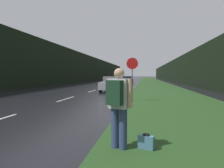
{
  "coord_description": "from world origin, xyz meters",
  "views": [
    {
      "loc": [
        5.34,
        -0.62,
        1.65
      ],
      "look_at": [
        2.7,
        15.73,
        0.92
      ],
      "focal_mm": 32.0,
      "sensor_mm": 36.0,
      "label": 1
    }
  ],
  "objects_px": {
    "car_passing_near": "(112,84)",
    "car_passing_far": "(128,80)",
    "hitchhiker_with_backpack": "(118,103)",
    "suitcase": "(146,142)",
    "stop_sign": "(132,74)",
    "car_oncoming": "(111,79)"
  },
  "relations": [
    {
      "from": "car_passing_near",
      "to": "car_passing_far",
      "type": "height_order",
      "value": "car_passing_near"
    },
    {
      "from": "hitchhiker_with_backpack",
      "to": "car_passing_near",
      "type": "xyz_separation_m",
      "value": [
        -2.68,
        15.78,
        -0.27
      ]
    },
    {
      "from": "hitchhiker_with_backpack",
      "to": "suitcase",
      "type": "distance_m",
      "value": 1.07
    },
    {
      "from": "stop_sign",
      "to": "car_oncoming",
      "type": "relative_size",
      "value": 0.63
    },
    {
      "from": "hitchhiker_with_backpack",
      "to": "car_oncoming",
      "type": "xyz_separation_m",
      "value": [
        -6.89,
        40.54,
        -0.32
      ]
    },
    {
      "from": "hitchhiker_with_backpack",
      "to": "car_passing_far",
      "type": "height_order",
      "value": "hitchhiker_with_backpack"
    },
    {
      "from": "suitcase",
      "to": "car_oncoming",
      "type": "height_order",
      "value": "car_oncoming"
    },
    {
      "from": "stop_sign",
      "to": "car_passing_near",
      "type": "bearing_deg",
      "value": 108.1
    },
    {
      "from": "suitcase",
      "to": "car_passing_near",
      "type": "xyz_separation_m",
      "value": [
        -3.29,
        15.69,
        0.6
      ]
    },
    {
      "from": "stop_sign",
      "to": "suitcase",
      "type": "xyz_separation_m",
      "value": [
        0.79,
        -8.04,
        -1.54
      ]
    },
    {
      "from": "car_passing_near",
      "to": "car_oncoming",
      "type": "bearing_deg",
      "value": -80.36
    },
    {
      "from": "stop_sign",
      "to": "car_passing_near",
      "type": "distance_m",
      "value": 8.1
    },
    {
      "from": "car_passing_far",
      "to": "car_passing_near",
      "type": "bearing_deg",
      "value": 90.0
    },
    {
      "from": "hitchhiker_with_backpack",
      "to": "car_passing_far",
      "type": "distance_m",
      "value": 35.13
    },
    {
      "from": "suitcase",
      "to": "hitchhiker_with_backpack",
      "type": "bearing_deg",
      "value": -151.86
    },
    {
      "from": "hitchhiker_with_backpack",
      "to": "suitcase",
      "type": "relative_size",
      "value": 4.81
    },
    {
      "from": "hitchhiker_with_backpack",
      "to": "car_passing_far",
      "type": "relative_size",
      "value": 0.42
    },
    {
      "from": "car_passing_near",
      "to": "hitchhiker_with_backpack",
      "type": "bearing_deg",
      "value": 99.64
    },
    {
      "from": "hitchhiker_with_backpack",
      "to": "suitcase",
      "type": "bearing_deg",
      "value": 28.14
    },
    {
      "from": "suitcase",
      "to": "car_passing_far",
      "type": "xyz_separation_m",
      "value": [
        -3.29,
        34.94,
        0.6
      ]
    },
    {
      "from": "stop_sign",
      "to": "car_passing_far",
      "type": "xyz_separation_m",
      "value": [
        -2.5,
        26.9,
        -0.94
      ]
    },
    {
      "from": "car_passing_far",
      "to": "car_oncoming",
      "type": "distance_m",
      "value": 6.94
    }
  ]
}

